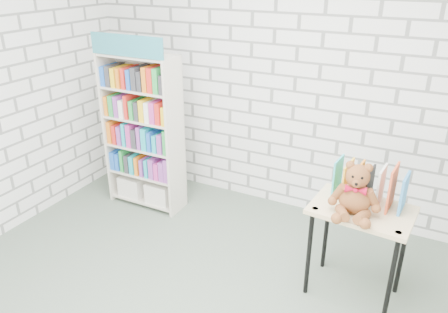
% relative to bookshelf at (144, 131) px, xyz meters
% --- Properties ---
extents(room_shell, '(4.52, 4.02, 2.81)m').
position_rel_bookshelf_xyz_m(room_shell, '(1.36, -1.36, 0.96)').
color(room_shell, silver).
rests_on(room_shell, ground).
extents(bookshelf, '(0.81, 0.31, 1.81)m').
position_rel_bookshelf_xyz_m(bookshelf, '(0.00, 0.00, 0.00)').
color(bookshelf, beige).
rests_on(bookshelf, ground).
extents(display_table, '(0.75, 0.55, 0.77)m').
position_rel_bookshelf_xyz_m(display_table, '(2.28, -0.44, -0.16)').
color(display_table, '#D5B780').
rests_on(display_table, ground).
extents(table_books, '(0.52, 0.26, 0.30)m').
position_rel_bookshelf_xyz_m(table_books, '(2.29, -0.32, 0.09)').
color(table_books, '#2BADBD').
rests_on(table_books, display_table).
extents(teddy_bear, '(0.36, 0.34, 0.39)m').
position_rel_bookshelf_xyz_m(teddy_bear, '(2.23, -0.55, 0.10)').
color(teddy_bear, brown).
rests_on(teddy_bear, display_table).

